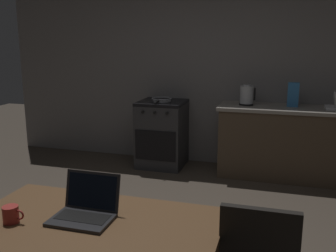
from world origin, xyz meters
TOP-DOWN VIEW (x-y plane):
  - back_wall at (0.30, 2.58)m, footprint 6.40×0.10m
  - kitchen_counter at (1.32, 2.23)m, footprint 2.16×0.64m
  - stove_oven at (-0.53, 2.22)m, footprint 0.60×0.62m
  - dining_table at (0.05, -0.93)m, footprint 1.33×0.79m
  - laptop at (-0.01, -0.87)m, footprint 0.32×0.27m
  - electric_kettle at (0.56, 2.23)m, footprint 0.19×0.17m
  - frying_pan at (-0.53, 2.20)m, footprint 0.26×0.44m
  - coffee_mug at (-0.35, -1.03)m, footprint 0.12×0.08m
  - cereal_box at (1.11, 2.25)m, footprint 0.13×0.05m

SIDE VIEW (x-z plane):
  - stove_oven at x=-0.53m, z-range 0.00..0.88m
  - kitchen_counter at x=1.32m, z-range 0.00..0.89m
  - dining_table at x=0.05m, z-range 0.30..1.04m
  - coffee_mug at x=-0.35m, z-range 0.75..0.83m
  - laptop at x=-0.01m, z-range 0.68..0.90m
  - frying_pan at x=-0.53m, z-range 0.89..0.93m
  - electric_kettle at x=0.56m, z-range 0.88..1.13m
  - cereal_box at x=1.11m, z-range 0.88..1.18m
  - back_wall at x=0.30m, z-range 0.00..2.79m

